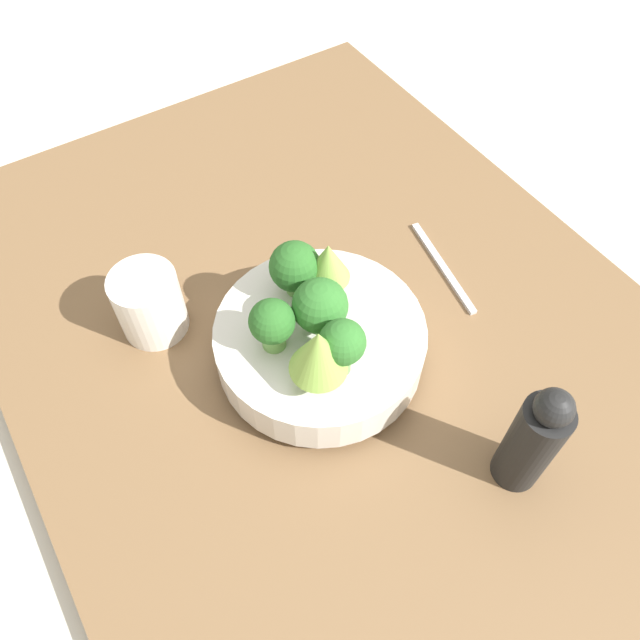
{
  "coord_description": "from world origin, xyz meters",
  "views": [
    {
      "loc": [
        -0.4,
        0.27,
        0.73
      ],
      "look_at": [
        -0.04,
        0.04,
        0.12
      ],
      "focal_mm": 35.0,
      "sensor_mm": 36.0,
      "label": 1
    }
  ],
  "objects_px": {
    "cup": "(149,303)",
    "pepper_mill": "(533,440)",
    "bowl": "(320,343)",
    "fork": "(443,267)"
  },
  "relations": [
    {
      "from": "cup",
      "to": "pepper_mill",
      "type": "bearing_deg",
      "value": -147.47
    },
    {
      "from": "cup",
      "to": "pepper_mill",
      "type": "xyz_separation_m",
      "value": [
        -0.42,
        -0.27,
        0.04
      ]
    },
    {
      "from": "bowl",
      "to": "cup",
      "type": "relative_size",
      "value": 2.73
    },
    {
      "from": "bowl",
      "to": "pepper_mill",
      "type": "height_order",
      "value": "pepper_mill"
    },
    {
      "from": "fork",
      "to": "pepper_mill",
      "type": "bearing_deg",
      "value": 156.05
    },
    {
      "from": "cup",
      "to": "fork",
      "type": "distance_m",
      "value": 0.42
    },
    {
      "from": "bowl",
      "to": "fork",
      "type": "relative_size",
      "value": 1.47
    },
    {
      "from": "cup",
      "to": "pepper_mill",
      "type": "height_order",
      "value": "pepper_mill"
    },
    {
      "from": "pepper_mill",
      "to": "cup",
      "type": "bearing_deg",
      "value": 32.53
    },
    {
      "from": "cup",
      "to": "pepper_mill",
      "type": "relative_size",
      "value": 0.55
    }
  ]
}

